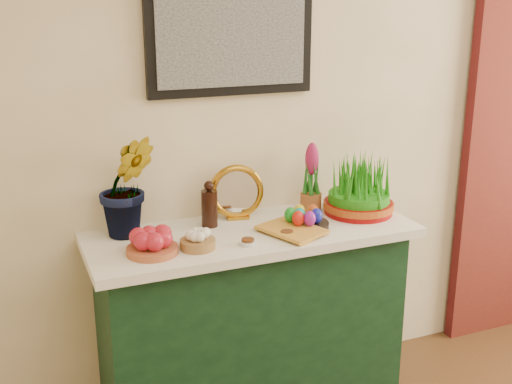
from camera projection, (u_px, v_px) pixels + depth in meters
sideboard at (252, 327)px, 2.86m from camera, size 1.30×0.45×0.85m
tablecloth at (252, 234)px, 2.73m from camera, size 1.40×0.55×0.04m
hyacinth_green at (126, 170)px, 2.58m from camera, size 0.29×0.25×0.56m
apple_bowl at (152, 243)px, 2.46m from camera, size 0.21×0.21×0.10m
garlic_basket at (198, 241)px, 2.51m from camera, size 0.14×0.14×0.08m
vinegar_cruet at (209, 206)px, 2.74m from camera, size 0.07×0.07×0.20m
mirror at (237, 193)px, 2.83m from camera, size 0.25×0.10×0.25m
book at (276, 235)px, 2.61m from camera, size 0.26×0.30×0.03m
spice_dish_left at (248, 242)px, 2.55m from camera, size 0.06×0.06×0.03m
spice_dish_right at (287, 234)px, 2.64m from camera, size 0.07×0.07×0.03m
egg_plate at (304, 219)px, 2.74m from camera, size 0.28×0.28×0.09m
hyacinth_pink at (311, 180)px, 2.93m from camera, size 0.10×0.10×0.32m
wheatgrass_sabzeh at (359, 189)px, 2.90m from camera, size 0.32×0.32×0.26m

